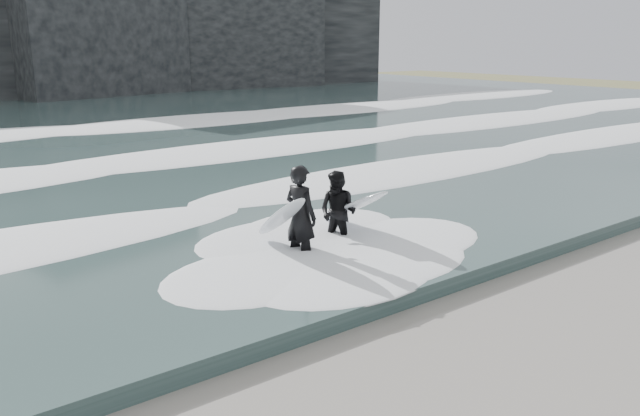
{
  "coord_description": "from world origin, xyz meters",
  "views": [
    {
      "loc": [
        -5.92,
        -3.3,
        4.04
      ],
      "look_at": [
        0.93,
        5.73,
        1.0
      ],
      "focal_mm": 35.0,
      "sensor_mm": 36.0,
      "label": 1
    }
  ],
  "objects": [
    {
      "name": "sea",
      "position": [
        0.0,
        29.0,
        0.15
      ],
      "size": [
        90.0,
        52.0,
        0.3
      ],
      "primitive_type": "cube",
      "color": "#2F4443",
      "rests_on": "ground"
    },
    {
      "name": "ground",
      "position": [
        0.0,
        0.0,
        0.0
      ],
      "size": [
        120.0,
        120.0,
        0.0
      ],
      "primitive_type": "plane",
      "color": "olive",
      "rests_on": "ground"
    },
    {
      "name": "foam_far",
      "position": [
        0.0,
        25.0,
        0.45
      ],
      "size": [
        60.0,
        4.8,
        0.3
      ],
      "primitive_type": "ellipsoid",
      "color": "white",
      "rests_on": "sea"
    },
    {
      "name": "foam_mid",
      "position": [
        0.0,
        16.0,
        0.42
      ],
      "size": [
        60.0,
        4.0,
        0.24
      ],
      "primitive_type": "ellipsoid",
      "color": "white",
      "rests_on": "sea"
    },
    {
      "name": "surfer_right",
      "position": [
        1.51,
        5.82,
        0.82
      ],
      "size": [
        1.28,
        2.15,
        1.62
      ],
      "color": "black",
      "rests_on": "ground"
    },
    {
      "name": "surfer_left",
      "position": [
        0.35,
        5.63,
        0.96
      ],
      "size": [
        1.04,
        1.68,
        1.9
      ],
      "color": "black",
      "rests_on": "ground"
    },
    {
      "name": "foam_near",
      "position": [
        0.0,
        9.0,
        0.4
      ],
      "size": [
        60.0,
        3.2,
        0.2
      ],
      "primitive_type": "ellipsoid",
      "color": "white",
      "rests_on": "sea"
    }
  ]
}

